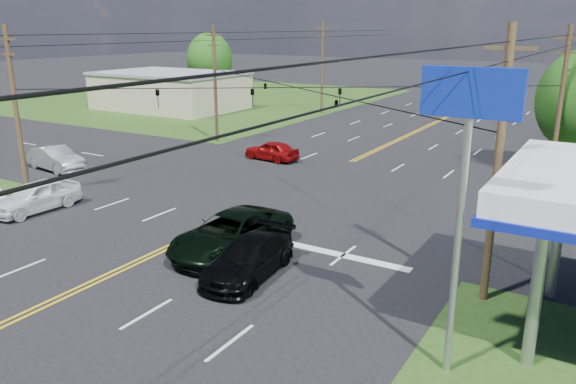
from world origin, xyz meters
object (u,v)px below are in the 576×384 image
Objects in this scene: pole_sw at (16,109)px; pole_ne at (560,104)px; sedan_silver at (55,158)px; suv_black at (249,258)px; pickup_dkgreen at (231,234)px; pickup_white at (36,196)px; pole_se at (497,165)px; pole_left_far at (322,66)px; pole_nw at (215,83)px; retail_nw at (171,92)px; polesign_se at (468,137)px; tree_far_l at (210,59)px.

pole_sw and pole_ne have the same top height.
suv_black is at bearing -101.51° from sedan_silver.
pickup_dkgreen reaches higher than pickup_white.
pole_left_far is at bearing 125.10° from pole_se.
pole_nw is 27.54m from suv_black.
retail_nw is 1.60× the size of pole_left_far.
pole_nw is at bearing 138.62° from polesign_se.
pole_left_far is at bearing 90.00° from pole_sw.
retail_nw is 45.02m from pole_ne.
suv_black is (36.71, -43.68, -4.46)m from tree_far_l.
suv_black is (-8.29, -20.68, -4.18)m from pole_ne.
pole_left_far is (-26.00, 37.00, 0.25)m from pole_se.
sedan_silver is at bearing 164.22° from pickup_dkgreen.
polesign_se is (22.60, -3.18, 5.89)m from pickup_white.
pole_nw is at bearing 145.30° from pole_se.
polesign_se is at bearing -58.14° from pole_left_far.
pole_ne reaches higher than pickup_white.
pole_se is at bearing -90.00° from pole_ne.
tree_far_l reaches higher than sedan_silver.
tree_far_l is (-45.00, 23.00, 0.28)m from pole_ne.
pole_left_far reaches higher than suv_black.
pole_se is at bearing -34.70° from pole_nw.
tree_far_l is 48.57m from pickup_white.
pole_left_far reaches higher than tree_far_l.
pole_nw is at bearing 180.00° from pole_ne.
polesign_se is (0.10, -5.00, 1.78)m from pole_se.
retail_nw is at bearing 123.62° from pickup_white.
suv_black is at bearing -49.43° from pole_nw.
pole_sw is at bearing 180.00° from pole_se.
pole_sw reaches higher than retail_nw.
retail_nw is at bearing 144.21° from pole_se.
pole_nw is 14.50m from sedan_silver.
pickup_white is (-22.50, -1.82, -4.11)m from pole_se.
pickup_dkgreen is at bearing -67.60° from pole_left_far.
retail_nw is at bearing 140.13° from polesign_se.
sedan_silver is at bearing 171.30° from pole_se.
pickup_dkgreen is at bearing -50.52° from tree_far_l.
suv_black is at bearing -162.10° from pole_se.
retail_nw is at bearing 163.18° from pole_ne.
pole_nw is 26.00m from pole_ne.
sedan_silver is (-3.20, 4.47, -4.11)m from pole_sw.
pickup_dkgreen is 1.32× the size of pickup_white.
pole_ne is at bearing 34.70° from pole_sw.
pole_sw is at bearing 154.16° from pickup_white.
pole_ne reaches higher than retail_nw.
pickup_white is at bearing -138.62° from pole_ne.
pickup_dkgreen is (-10.27, -1.15, -4.05)m from pole_se.
pole_sw is 1.00× the size of pole_ne.
pole_left_far is 32.98m from sedan_silver.
pole_sw is 26.64m from polesign_se.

